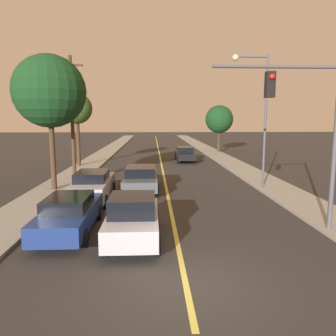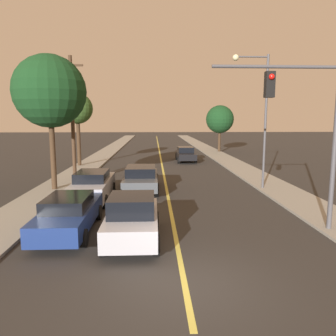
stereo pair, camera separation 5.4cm
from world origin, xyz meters
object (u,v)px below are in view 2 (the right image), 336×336
streetlamp_right (258,104)px  tree_left_near (50,92)px  traffic_signal_mast (308,117)px  car_outer_lane_second (93,185)px  tree_left_far (77,109)px  tree_right_near (220,119)px  car_near_lane_front (132,218)px  car_near_lane_second (141,178)px  car_outer_lane_front (70,213)px  car_far_oncoming (186,154)px  utility_pole_left (72,117)px

streetlamp_right → tree_left_near: bearing=179.0°
streetlamp_right → tree_left_near: streetlamp_right is taller
traffic_signal_mast → tree_left_near: (-11.44, 7.64, 1.47)m
traffic_signal_mast → tree_left_near: bearing=146.3°
car_outer_lane_second → tree_left_near: bearing=137.1°
traffic_signal_mast → streetlamp_right: size_ratio=0.79×
tree_left_far → tree_right_near: (15.03, 12.06, -0.89)m
car_near_lane_front → car_near_lane_second: 8.14m
car_near_lane_second → car_outer_lane_second: car_outer_lane_second is taller
traffic_signal_mast → tree_right_near: bearing=84.6°
car_near_lane_front → tree_left_near: bearing=121.5°
tree_right_near → car_outer_lane_second: bearing=-115.1°
tree_left_far → traffic_signal_mast: bearing=-55.5°
car_outer_lane_front → tree_left_far: size_ratio=0.77×
car_far_oncoming → streetlamp_right: streetlamp_right is taller
car_outer_lane_second → utility_pole_left: (-2.12, 5.08, 3.51)m
car_outer_lane_second → tree_left_far: (-3.49, 12.62, 4.25)m
car_outer_lane_second → tree_right_near: 27.45m
tree_right_near → tree_left_far: bearing=-141.3°
car_near_lane_second → car_far_oncoming: (3.97, 13.51, -0.03)m
car_outer_lane_second → tree_right_near: size_ratio=0.84×
car_near_lane_front → car_far_oncoming: (3.97, 21.65, -0.08)m
tree_right_near → car_far_oncoming: bearing=-120.3°
tree_left_far → tree_left_near: bearing=-85.7°
car_near_lane_front → utility_pole_left: bearing=112.5°
streetlamp_right → tree_right_near: bearing=84.1°
car_outer_lane_second → car_far_oncoming: bearing=68.1°
car_far_oncoming → tree_right_near: 10.81m
tree_left_near → car_near_lane_front: bearing=-58.5°
streetlamp_right → utility_pole_left: utility_pole_left is taller
traffic_signal_mast → tree_left_near: size_ratio=0.80×
car_outer_lane_second → traffic_signal_mast: 10.66m
car_near_lane_front → tree_right_near: size_ratio=0.69×
car_near_lane_front → tree_left_near: tree_left_near is taller
car_outer_lane_front → tree_right_near: tree_right_near is taller
car_far_oncoming → car_outer_lane_second: bearing=68.1°
traffic_signal_mast → tree_right_near: size_ratio=1.06×
streetlamp_right → tree_right_near: (2.31, 22.34, -0.88)m
car_outer_lane_front → car_far_oncoming: car_far_oncoming is taller
car_near_lane_second → tree_left_far: 12.61m
streetlamp_right → utility_pole_left: size_ratio=0.96×
car_near_lane_second → car_far_oncoming: car_near_lane_second is taller
car_outer_lane_front → tree_right_near: (11.54, 29.47, 3.44)m
streetlamp_right → utility_pole_left: (-11.36, 2.74, -0.73)m
car_near_lane_second → car_outer_lane_front: (-2.39, -7.12, -0.04)m
tree_left_near → car_outer_lane_front: bearing=-69.6°
utility_pole_left → tree_left_near: bearing=-103.5°
car_near_lane_front → traffic_signal_mast: size_ratio=0.66×
car_outer_lane_second → car_far_oncoming: car_outer_lane_second is taller
streetlamp_right → tree_left_near: size_ratio=1.00×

